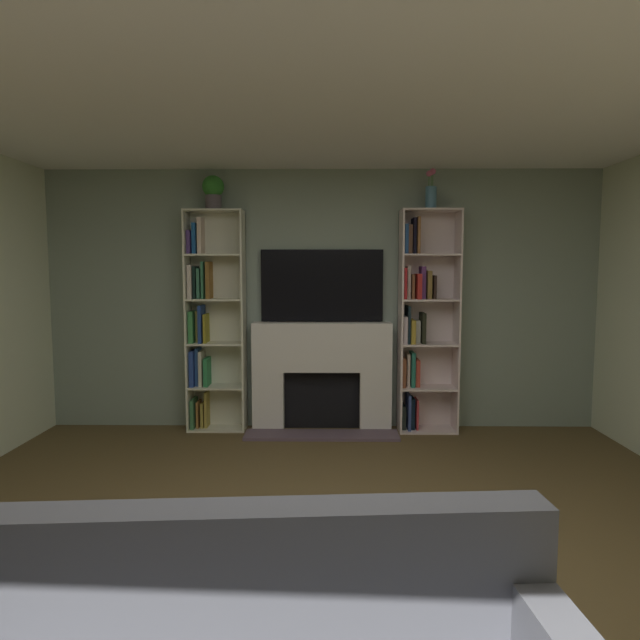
% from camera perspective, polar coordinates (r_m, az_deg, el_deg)
% --- Properties ---
extents(ground_plane, '(6.80, 6.80, 0.00)m').
position_cam_1_polar(ground_plane, '(3.03, -0.28, -26.16)').
color(ground_plane, brown).
extents(wall_back_accent, '(5.54, 0.06, 2.55)m').
position_cam_1_polar(wall_back_accent, '(5.45, 0.21, 2.10)').
color(wall_back_accent, gray).
rests_on(wall_back_accent, ground_plane).
extents(ceiling, '(5.54, 5.78, 0.06)m').
position_cam_1_polar(ceiling, '(2.77, -0.30, 26.47)').
color(ceiling, white).
rests_on(ceiling, wall_back_accent).
extents(fireplace, '(1.46, 0.51, 1.06)m').
position_cam_1_polar(fireplace, '(5.40, 0.20, -5.60)').
color(fireplace, white).
rests_on(fireplace, ground_plane).
extents(tv, '(1.20, 0.06, 0.70)m').
position_cam_1_polar(tv, '(5.39, 0.21, 3.61)').
color(tv, black).
rests_on(tv, fireplace).
extents(bookshelf_left, '(0.56, 0.26, 2.15)m').
position_cam_1_polar(bookshelf_left, '(5.46, -11.42, -0.27)').
color(bookshelf_left, beige).
rests_on(bookshelf_left, ground_plane).
extents(bookshelf_right, '(0.56, 0.30, 2.15)m').
position_cam_1_polar(bookshelf_right, '(5.41, 10.51, -0.20)').
color(bookshelf_right, silver).
rests_on(bookshelf_right, ground_plane).
extents(potted_plant, '(0.21, 0.21, 0.32)m').
position_cam_1_polar(potted_plant, '(5.42, -11.07, 13.09)').
color(potted_plant, '#534B52').
rests_on(potted_plant, bookshelf_left).
extents(vase_with_flowers, '(0.10, 0.10, 0.38)m').
position_cam_1_polar(vase_with_flowers, '(5.40, 11.49, 12.73)').
color(vase_with_flowers, teal).
rests_on(vase_with_flowers, bookshelf_right).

